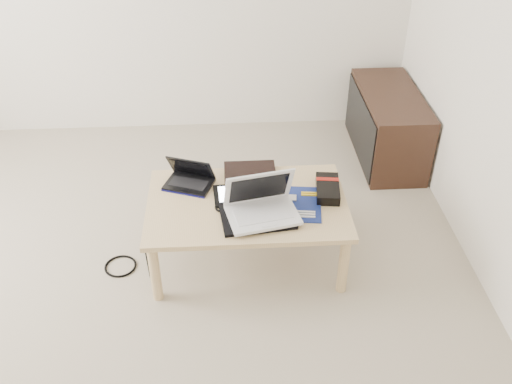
{
  "coord_description": "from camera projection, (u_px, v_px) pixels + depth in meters",
  "views": [
    {
      "loc": [
        0.61,
        -2.12,
        2.28
      ],
      "look_at": [
        0.76,
        0.38,
        0.47
      ],
      "focal_mm": 40.0,
      "sensor_mm": 36.0,
      "label": 1
    }
  ],
  "objects": [
    {
      "name": "floor_cable_coil",
      "position": [
        120.0,
        266.0,
        3.29
      ],
      "size": [
        0.22,
        0.22,
        0.01
      ],
      "primitive_type": "torus",
      "rotation": [
        0.0,
        0.0,
        -0.21
      ],
      "color": "black",
      "rests_on": "ground"
    },
    {
      "name": "netbook",
      "position": [
        189.0,
        179.0,
        3.25
      ],
      "size": [
        0.31,
        0.27,
        0.17
      ],
      "color": "black",
      "rests_on": "coffee_table"
    },
    {
      "name": "white_laptop",
      "position": [
        261.0,
        205.0,
        2.99
      ],
      "size": [
        0.41,
        0.33,
        0.25
      ],
      "color": "white",
      "rests_on": "neoprene_sleeve"
    },
    {
      "name": "coffee_table",
      "position": [
        247.0,
        209.0,
        3.16
      ],
      "size": [
        1.1,
        0.7,
        0.4
      ],
      "color": "tan",
      "rests_on": "ground"
    },
    {
      "name": "neoprene_sleeve",
      "position": [
        257.0,
        216.0,
        3.02
      ],
      "size": [
        0.41,
        0.32,
        0.02
      ],
      "primitive_type": "cube",
      "rotation": [
        0.0,
        0.0,
        0.12
      ],
      "color": "black",
      "rests_on": "coffee_table"
    },
    {
      "name": "remote",
      "position": [
        269.0,
        190.0,
        3.21
      ],
      "size": [
        0.1,
        0.21,
        0.02
      ],
      "color": "#B5B5BA",
      "rests_on": "coffee_table"
    },
    {
      "name": "gpu_box",
      "position": [
        328.0,
        189.0,
        3.19
      ],
      "size": [
        0.16,
        0.27,
        0.06
      ],
      "color": "black",
      "rests_on": "coffee_table"
    },
    {
      "name": "tablet",
      "position": [
        238.0,
        195.0,
        3.18
      ],
      "size": [
        0.28,
        0.22,
        0.01
      ],
      "color": "black",
      "rests_on": "coffee_table"
    },
    {
      "name": "media_cabinet",
      "position": [
        386.0,
        125.0,
        4.13
      ],
      "size": [
        0.41,
        0.9,
        0.5
      ],
      "color": "#362216",
      "rests_on": "ground"
    },
    {
      "name": "ground",
      "position": [
        118.0,
        310.0,
        3.02
      ],
      "size": [
        4.0,
        4.0,
        0.0
      ],
      "primitive_type": "plane",
      "color": "#B3A691",
      "rests_on": "ground"
    },
    {
      "name": "book",
      "position": [
        250.0,
        174.0,
        3.33
      ],
      "size": [
        0.3,
        0.25,
        0.03
      ],
      "color": "black",
      "rests_on": "coffee_table"
    },
    {
      "name": "motherboard",
      "position": [
        298.0,
        204.0,
        3.11
      ],
      "size": [
        0.29,
        0.35,
        0.01
      ],
      "color": "#0D1957",
      "rests_on": "coffee_table"
    },
    {
      "name": "cable_coil",
      "position": [
        224.0,
        207.0,
        3.09
      ],
      "size": [
        0.1,
        0.1,
        0.01
      ],
      "primitive_type": "torus",
      "rotation": [
        0.0,
        0.0,
        -0.01
      ],
      "color": "black",
      "rests_on": "coffee_table"
    },
    {
      "name": "floor_cable_trail",
      "position": [
        146.0,
        256.0,
        3.36
      ],
      "size": [
        0.09,
        0.36,
        0.01
      ],
      "primitive_type": "cylinder",
      "rotation": [
        1.57,
        0.0,
        0.23
      ],
      "color": "black",
      "rests_on": "ground"
    }
  ]
}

